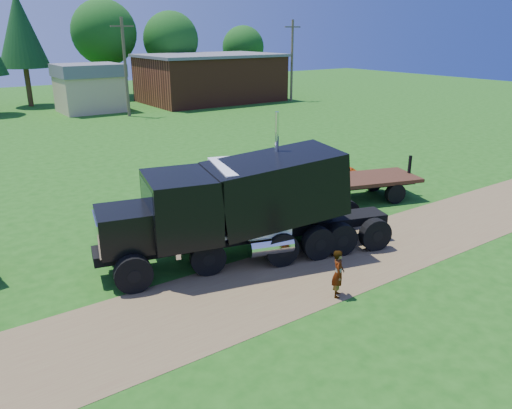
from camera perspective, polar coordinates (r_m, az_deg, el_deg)
ground at (r=18.19m, az=9.31°, el=-6.49°), size 140.00×140.00×0.00m
dirt_track at (r=18.19m, az=9.31°, el=-6.47°), size 120.00×4.20×0.01m
white_semi_tractor at (r=17.99m, az=-0.52°, el=-0.53°), size 8.58×4.90×5.08m
black_dump_truck at (r=17.46m, az=-2.69°, el=0.14°), size 9.05×4.54×3.84m
orange_pickup at (r=27.20m, az=6.83°, el=3.87°), size 5.25×3.65×1.33m
flatbed_trailer at (r=24.20m, az=9.53°, el=2.26°), size 8.15×4.57×2.00m
spectator_a at (r=15.65m, az=9.37°, el=-7.80°), size 0.66×0.66×1.55m
spectator_b at (r=27.60m, az=4.24°, el=4.65°), size 1.08×1.01×1.77m
brick_building at (r=59.71m, az=-5.23°, el=14.23°), size 15.40×10.40×5.30m
tan_shed at (r=54.16m, az=-18.47°, el=12.59°), size 6.20×5.40×4.70m
utility_poles at (r=49.89m, az=-14.71°, el=15.10°), size 42.20×0.28×9.00m
tree_row at (r=63.06m, az=-21.10°, el=17.14°), size 54.69×15.34×11.72m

